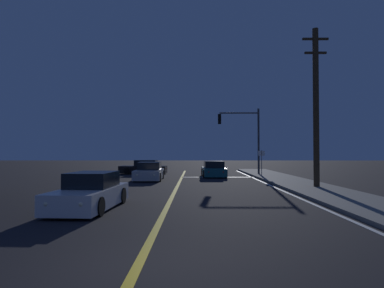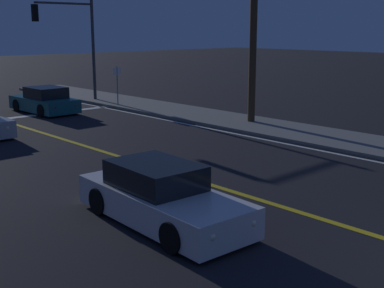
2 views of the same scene
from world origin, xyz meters
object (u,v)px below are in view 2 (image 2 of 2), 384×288
object	(u,v)px
traffic_signal_near_right	(73,33)
street_sign_corner	(117,80)
car_lead_oncoming_white	(161,197)
utility_pole_right	(254,18)
car_far_approaching_teal	(45,101)

from	to	relation	value
traffic_signal_near_right	street_sign_corner	bearing A→B (deg)	109.51
car_lead_oncoming_white	utility_pole_right	world-z (taller)	utility_pole_right
car_lead_oncoming_white	traffic_signal_near_right	size ratio (longest dim) A/B	0.77
car_far_approaching_teal	traffic_signal_near_right	xyz separation A→B (m)	(2.88, 1.76, 3.44)
traffic_signal_near_right	street_sign_corner	xyz separation A→B (m)	(0.99, -2.80, -2.49)
car_far_approaching_teal	traffic_signal_near_right	world-z (taller)	traffic_signal_near_right
traffic_signal_near_right	utility_pole_right	distance (m)	11.62
car_lead_oncoming_white	utility_pole_right	xyz separation A→B (m)	(10.76, 6.66, 4.14)
car_lead_oncoming_white	street_sign_corner	distance (m)	17.88
car_far_approaching_teal	utility_pole_right	bearing A→B (deg)	-63.20
car_far_approaching_teal	car_lead_oncoming_white	distance (m)	17.15
utility_pole_right	car_lead_oncoming_white	bearing A→B (deg)	-148.27
car_far_approaching_teal	car_lead_oncoming_white	xyz separation A→B (m)	(-5.49, -16.25, 0.00)
utility_pole_right	traffic_signal_near_right	bearing A→B (deg)	101.90
traffic_signal_near_right	street_sign_corner	world-z (taller)	traffic_signal_near_right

